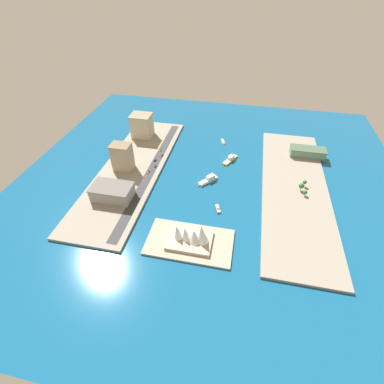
{
  "coord_description": "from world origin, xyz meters",
  "views": [
    {
      "loc": [
        -31.36,
        251.57,
        195.81
      ],
      "look_at": [
        14.95,
        29.37,
        2.2
      ],
      "focal_mm": 25.85,
      "sensor_mm": 36.0,
      "label": 1
    }
  ],
  "objects_px": {
    "hatchback_blue": "(155,166)",
    "traffic_light_waterfront": "(166,149)",
    "water_taxi_orange": "(223,142)",
    "terminal_long_green": "(307,152)",
    "apartment_midrise_tan": "(122,157)",
    "taxi_yellow_cab": "(148,171)",
    "tugboat_red": "(218,208)",
    "ferry_yellow_fast": "(230,159)",
    "sedan_silver": "(160,150)",
    "suv_black": "(155,160)",
    "office_block_beige": "(142,126)",
    "pickup_red": "(162,155)",
    "ferry_white_commuter": "(208,180)",
    "opera_landmark": "(191,236)",
    "carpark_squat_concrete": "(112,192)"
  },
  "relations": [
    {
      "from": "hatchback_blue",
      "to": "traffic_light_waterfront",
      "type": "height_order",
      "value": "traffic_light_waterfront"
    },
    {
      "from": "water_taxi_orange",
      "to": "terminal_long_green",
      "type": "relative_size",
      "value": 0.35
    },
    {
      "from": "apartment_midrise_tan",
      "to": "taxi_yellow_cab",
      "type": "height_order",
      "value": "apartment_midrise_tan"
    },
    {
      "from": "tugboat_red",
      "to": "hatchback_blue",
      "type": "relative_size",
      "value": 2.66
    },
    {
      "from": "water_taxi_orange",
      "to": "ferry_yellow_fast",
      "type": "xyz_separation_m",
      "value": [
        -14.31,
        43.01,
        1.05
      ]
    },
    {
      "from": "sedan_silver",
      "to": "suv_black",
      "type": "height_order",
      "value": "suv_black"
    },
    {
      "from": "ferry_yellow_fast",
      "to": "office_block_beige",
      "type": "relative_size",
      "value": 0.84
    },
    {
      "from": "terminal_long_green",
      "to": "taxi_yellow_cab",
      "type": "height_order",
      "value": "terminal_long_green"
    },
    {
      "from": "pickup_red",
      "to": "traffic_light_waterfront",
      "type": "relative_size",
      "value": 0.74
    },
    {
      "from": "sedan_silver",
      "to": "traffic_light_waterfront",
      "type": "bearing_deg",
      "value": 166.45
    },
    {
      "from": "ferry_yellow_fast",
      "to": "hatchback_blue",
      "type": "xyz_separation_m",
      "value": [
        86.88,
        35.61,
        1.45
      ]
    },
    {
      "from": "tugboat_red",
      "to": "hatchback_blue",
      "type": "bearing_deg",
      "value": -33.59
    },
    {
      "from": "ferry_white_commuter",
      "to": "terminal_long_green",
      "type": "height_order",
      "value": "terminal_long_green"
    },
    {
      "from": "tugboat_red",
      "to": "sedan_silver",
      "type": "height_order",
      "value": "sedan_silver"
    },
    {
      "from": "sedan_silver",
      "to": "ferry_yellow_fast",
      "type": "bearing_deg",
      "value": 179.62
    },
    {
      "from": "apartment_midrise_tan",
      "to": "tugboat_red",
      "type": "bearing_deg",
      "value": 159.52
    },
    {
      "from": "ferry_white_commuter",
      "to": "pickup_red",
      "type": "distance_m",
      "value": 75.29
    },
    {
      "from": "ferry_yellow_fast",
      "to": "terminal_long_green",
      "type": "height_order",
      "value": "terminal_long_green"
    },
    {
      "from": "opera_landmark",
      "to": "tugboat_red",
      "type": "bearing_deg",
      "value": -109.87
    },
    {
      "from": "ferry_yellow_fast",
      "to": "suv_black",
      "type": "height_order",
      "value": "ferry_yellow_fast"
    },
    {
      "from": "ferry_white_commuter",
      "to": "suv_black",
      "type": "height_order",
      "value": "ferry_white_commuter"
    },
    {
      "from": "hatchback_blue",
      "to": "traffic_light_waterfront",
      "type": "distance_m",
      "value": 34.52
    },
    {
      "from": "water_taxi_orange",
      "to": "sedan_silver",
      "type": "relative_size",
      "value": 3.45
    },
    {
      "from": "taxi_yellow_cab",
      "to": "pickup_red",
      "type": "relative_size",
      "value": 1.02
    },
    {
      "from": "office_block_beige",
      "to": "carpark_squat_concrete",
      "type": "xyz_separation_m",
      "value": [
        -13.75,
        131.86,
        -8.22
      ]
    },
    {
      "from": "ferry_white_commuter",
      "to": "water_taxi_orange",
      "type": "distance_m",
      "value": 90.77
    },
    {
      "from": "tugboat_red",
      "to": "opera_landmark",
      "type": "xyz_separation_m",
      "value": [
        17.32,
        47.92,
        8.01
      ]
    },
    {
      "from": "office_block_beige",
      "to": "water_taxi_orange",
      "type": "bearing_deg",
      "value": -175.2
    },
    {
      "from": "tugboat_red",
      "to": "sedan_silver",
      "type": "xyz_separation_m",
      "value": [
        88.14,
        -91.61,
        2.35
      ]
    },
    {
      "from": "pickup_red",
      "to": "water_taxi_orange",
      "type": "bearing_deg",
      "value": -143.02
    },
    {
      "from": "sedan_silver",
      "to": "hatchback_blue",
      "type": "distance_m",
      "value": 36.52
    },
    {
      "from": "water_taxi_orange",
      "to": "terminal_long_green",
      "type": "distance_m",
      "value": 109.76
    },
    {
      "from": "apartment_midrise_tan",
      "to": "opera_landmark",
      "type": "distance_m",
      "value": 137.43
    },
    {
      "from": "water_taxi_orange",
      "to": "pickup_red",
      "type": "height_order",
      "value": "pickup_red"
    },
    {
      "from": "ferry_white_commuter",
      "to": "suv_black",
      "type": "relative_size",
      "value": 4.55
    },
    {
      "from": "sedan_silver",
      "to": "suv_black",
      "type": "distance_m",
      "value": 24.07
    },
    {
      "from": "tugboat_red",
      "to": "hatchback_blue",
      "type": "distance_m",
      "value": 100.17
    },
    {
      "from": "hatchback_blue",
      "to": "taxi_yellow_cab",
      "type": "height_order",
      "value": "hatchback_blue"
    },
    {
      "from": "water_taxi_orange",
      "to": "suv_black",
      "type": "relative_size",
      "value": 2.96
    },
    {
      "from": "tugboat_red",
      "to": "pickup_red",
      "type": "bearing_deg",
      "value": -44.15
    },
    {
      "from": "water_taxi_orange",
      "to": "carpark_squat_concrete",
      "type": "distance_m",
      "value": 172.67
    },
    {
      "from": "terminal_long_green",
      "to": "opera_landmark",
      "type": "xyz_separation_m",
      "value": [
        114.84,
        165.99,
        1.2
      ]
    },
    {
      "from": "carpark_squat_concrete",
      "to": "traffic_light_waterfront",
      "type": "relative_size",
      "value": 6.46
    },
    {
      "from": "tugboat_red",
      "to": "apartment_midrise_tan",
      "type": "height_order",
      "value": "apartment_midrise_tan"
    },
    {
      "from": "ferry_yellow_fast",
      "to": "traffic_light_waterfront",
      "type": "relative_size",
      "value": 4.05
    },
    {
      "from": "terminal_long_green",
      "to": "taxi_yellow_cab",
      "type": "bearing_deg",
      "value": 21.97
    },
    {
      "from": "ferry_white_commuter",
      "to": "ferry_yellow_fast",
      "type": "relative_size",
      "value": 0.88
    },
    {
      "from": "carpark_squat_concrete",
      "to": "traffic_light_waterfront",
      "type": "distance_m",
      "value": 101.46
    },
    {
      "from": "apartment_midrise_tan",
      "to": "pickup_red",
      "type": "height_order",
      "value": "apartment_midrise_tan"
    },
    {
      "from": "carpark_squat_concrete",
      "to": "hatchback_blue",
      "type": "xyz_separation_m",
      "value": [
        -26.24,
        -62.69,
        -6.58
      ]
    }
  ]
}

